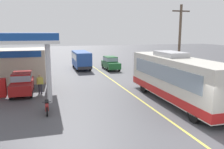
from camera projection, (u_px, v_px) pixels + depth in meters
The scene contains 10 objects.
ground at pixel (102, 73), 30.15m from camera, with size 120.00×120.00×0.00m, color #4C4C51.
lane_divider_stripe at pixel (113, 80), 25.42m from camera, with size 0.16×50.00×0.01m, color #D8CC4C.
coach_bus_main at pixel (176, 79), 17.32m from camera, with size 2.60×11.04×3.69m.
gas_station_roadside at pixel (7, 59), 22.50m from camera, with size 9.10×11.95×5.10m.
car_at_pump at pixel (22, 82), 19.74m from camera, with size 1.70×4.20×1.82m.
minibus_opposing_lane at pixel (81, 58), 33.13m from camera, with size 2.04×6.13×2.44m.
motorcycle_parked_forecourt at pixel (47, 106), 15.16m from camera, with size 0.55×1.80×0.92m.
pedestrian_near_pump at pixel (40, 83), 19.89m from camera, with size 0.55×0.22×1.66m.
car_trailing_behind_bus at pixel (111, 62), 32.41m from camera, with size 1.70×4.20×1.82m.
utility_pole_roadside at pixel (179, 44), 22.56m from camera, with size 1.80×0.24×7.70m.
Camera 1 is at (-6.91, -8.91, 5.19)m, focal length 37.67 mm.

